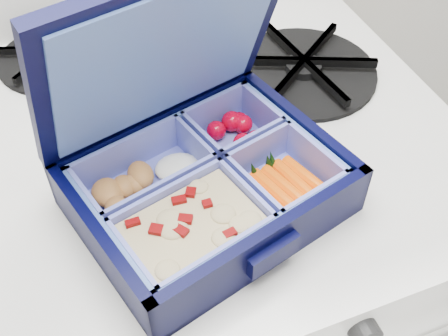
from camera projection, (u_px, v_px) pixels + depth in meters
name	position (u px, v px, depth m)	size (l,w,h in m)	color
stove	(204.00, 303.00, 1.02)	(0.61, 0.61, 0.91)	white
bento_box	(208.00, 187.00, 0.57)	(0.26, 0.20, 0.06)	black
burner_grate	(304.00, 65.00, 0.73)	(0.19, 0.19, 0.03)	black
burner_grate_rear	(55.00, 55.00, 0.76)	(0.16, 0.16, 0.02)	black
fork	(180.00, 109.00, 0.69)	(0.02, 0.16, 0.01)	silver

